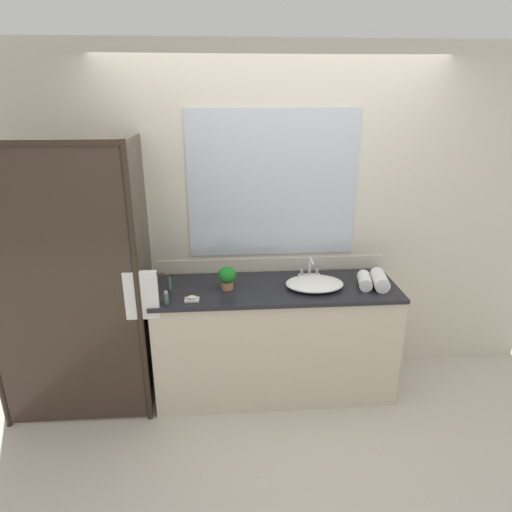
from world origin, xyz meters
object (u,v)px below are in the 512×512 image
object	(u,v)px
amenity_bottle_lotion	(170,284)
rolled_towel_middle	(365,281)
potted_plant	(227,276)
soap_dish	(192,299)
rolled_towel_near_edge	(380,280)
faucet	(310,270)
amenity_bottle_conditioner	(166,298)
sink_basin	(315,284)

from	to	relation	value
amenity_bottle_lotion	rolled_towel_middle	world-z (taller)	amenity_bottle_lotion
potted_plant	soap_dish	size ratio (longest dim) A/B	1.71
rolled_towel_near_edge	rolled_towel_middle	bearing A→B (deg)	174.48
faucet	rolled_towel_middle	world-z (taller)	faucet
amenity_bottle_conditioner	potted_plant	bearing A→B (deg)	27.41
faucet	amenity_bottle_lotion	size ratio (longest dim) A/B	1.74
amenity_bottle_lotion	rolled_towel_middle	bearing A→B (deg)	-2.08
faucet	amenity_bottle_lotion	bearing A→B (deg)	-171.42
sink_basin	faucet	distance (m)	0.20
potted_plant	amenity_bottle_conditioner	bearing A→B (deg)	-152.59
faucet	amenity_bottle_lotion	distance (m)	1.07
soap_dish	amenity_bottle_lotion	size ratio (longest dim) A/B	1.03
rolled_towel_near_edge	rolled_towel_middle	distance (m)	0.11
sink_basin	rolled_towel_middle	distance (m)	0.37
soap_dish	amenity_bottle_conditioner	world-z (taller)	amenity_bottle_conditioner
potted_plant	faucet	bearing A→B (deg)	14.69
potted_plant	soap_dish	distance (m)	0.32
amenity_bottle_conditioner	rolled_towel_middle	xyz separation A→B (m)	(1.43, 0.17, 0.00)
potted_plant	soap_dish	world-z (taller)	potted_plant
amenity_bottle_conditioner	rolled_towel_near_edge	bearing A→B (deg)	6.02
faucet	potted_plant	bearing A→B (deg)	-165.31
sink_basin	amenity_bottle_lotion	world-z (taller)	amenity_bottle_lotion
soap_dish	rolled_towel_near_edge	bearing A→B (deg)	5.30
sink_basin	faucet	xyz separation A→B (m)	(0.00, 0.20, 0.02)
rolled_towel_middle	amenity_bottle_conditioner	bearing A→B (deg)	-173.10
sink_basin	potted_plant	xyz separation A→B (m)	(-0.64, 0.03, 0.07)
sink_basin	potted_plant	size ratio (longest dim) A/B	2.50
faucet	rolled_towel_middle	distance (m)	0.43
rolled_towel_near_edge	faucet	bearing A→B (deg)	155.14
sink_basin	faucet	bearing A→B (deg)	90.00
amenity_bottle_lotion	amenity_bottle_conditioner	xyz separation A→B (m)	(0.00, -0.22, -0.00)
soap_dish	rolled_towel_middle	size ratio (longest dim) A/B	0.49
amenity_bottle_conditioner	rolled_towel_near_edge	size ratio (longest dim) A/B	0.38
amenity_bottle_conditioner	amenity_bottle_lotion	bearing A→B (deg)	90.26
soap_dish	sink_basin	bearing A→B (deg)	9.76
potted_plant	amenity_bottle_conditioner	size ratio (longest dim) A/B	1.84
potted_plant	amenity_bottle_conditioner	world-z (taller)	potted_plant
potted_plant	rolled_towel_near_edge	bearing A→B (deg)	-2.76
sink_basin	faucet	size ratio (longest dim) A/B	2.51
potted_plant	sink_basin	bearing A→B (deg)	-2.50
soap_dish	amenity_bottle_conditioner	bearing A→B (deg)	-168.25
potted_plant	rolled_towel_near_edge	distance (m)	1.12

